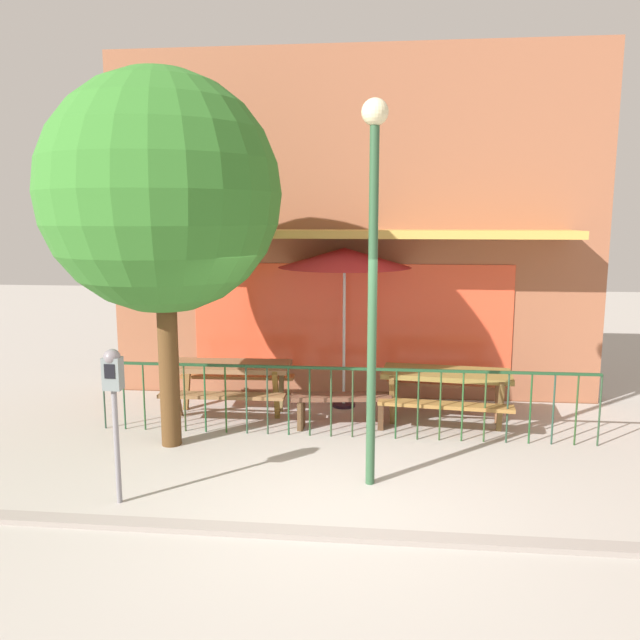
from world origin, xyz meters
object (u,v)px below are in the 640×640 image
picnic_table_right (446,382)px  street_lamp (373,242)px  patio_bench (341,404)px  patio_umbrella (345,259)px  parking_meter_near (113,385)px  street_tree (162,194)px  picnic_table_left (230,374)px

picnic_table_right → street_lamp: 3.17m
patio_bench → patio_umbrella: bearing=91.7°
patio_bench → parking_meter_near: bearing=-129.5°
patio_umbrella → street_tree: (-2.12, -1.91, 0.89)m
street_tree → street_lamp: (2.61, -0.95, -0.54)m
patio_bench → street_tree: street_tree is taller
picnic_table_right → street_lamp: street_lamp is taller
picnic_table_right → street_tree: street_tree is taller
picnic_table_right → patio_umbrella: 2.38m
picnic_table_right → patio_bench: bearing=-167.3°
patio_bench → street_tree: size_ratio=0.30×
picnic_table_left → street_lamp: (2.16, -2.30, 2.07)m
street_lamp → patio_bench: bearing=103.9°
patio_bench → street_tree: 3.69m
patio_umbrella → patio_bench: 2.22m
picnic_table_left → picnic_table_right: same height
picnic_table_left → picnic_table_right: size_ratio=0.95×
patio_umbrella → patio_bench: (0.03, -1.02, -1.97)m
parking_meter_near → street_lamp: street_lamp is taller
patio_umbrella → parking_meter_near: bearing=-120.2°
parking_meter_near → street_tree: bearing=90.9°
picnic_table_left → picnic_table_right: bearing=-2.4°
patio_bench → street_lamp: street_lamp is taller
parking_meter_near → street_tree: (-0.03, 1.69, 1.95)m
patio_umbrella → street_lamp: street_lamp is taller
parking_meter_near → street_lamp: size_ratio=0.40×
patio_umbrella → street_lamp: size_ratio=0.60×
patio_bench → parking_meter_near: size_ratio=0.88×
picnic_table_right → street_tree: (-3.63, -1.22, 2.60)m
picnic_table_right → parking_meter_near: 4.68m
picnic_table_left → street_tree: bearing=-108.3°
patio_bench → street_tree: (-2.15, -0.89, 2.86)m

